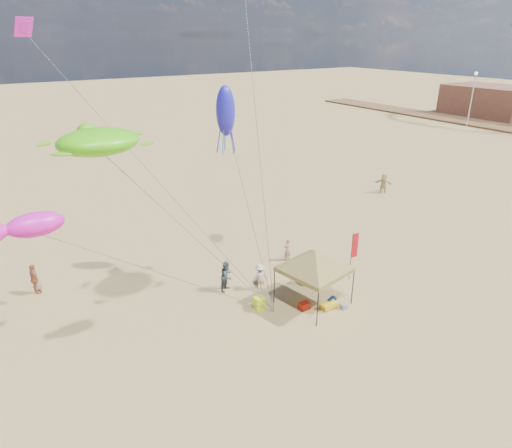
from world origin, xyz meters
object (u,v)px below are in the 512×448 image
at_px(canopy_tent, 315,252).
at_px(person_near_a, 287,249).
at_px(chair_yellow, 259,303).
at_px(beach_cart, 329,305).
at_px(lamp_north, 473,90).
at_px(person_near_b, 227,276).
at_px(person_far_a, 34,279).
at_px(person_near_c, 260,277).
at_px(cooler_blue, 319,263).
at_px(cooler_red, 304,306).
at_px(feather_flag, 354,248).
at_px(chair_green, 311,278).
at_px(person_far_c, 383,183).

distance_m(canopy_tent, person_near_a, 5.59).
distance_m(canopy_tent, chair_yellow, 4.01).
xyz_separation_m(beach_cart, lamp_north, (52.88, 26.84, 5.32)).
bearing_deg(chair_yellow, person_near_b, 100.03).
bearing_deg(canopy_tent, person_far_a, 143.22).
distance_m(person_near_b, lamp_north, 60.88).
bearing_deg(lamp_north, person_near_c, -157.09).
xyz_separation_m(person_near_a, lamp_north, (51.44, 21.21, 4.75)).
bearing_deg(person_far_a, cooler_blue, -122.68).
distance_m(canopy_tent, person_near_b, 5.35).
relative_size(person_near_a, person_near_b, 0.85).
height_order(beach_cart, person_far_a, person_far_a).
height_order(cooler_blue, chair_yellow, chair_yellow).
relative_size(cooler_red, cooler_blue, 1.00).
distance_m(cooler_blue, person_near_b, 6.31).
height_order(chair_yellow, person_near_b, person_near_b).
bearing_deg(beach_cart, feather_flag, 26.97).
height_order(cooler_red, person_near_b, person_near_b).
bearing_deg(cooler_blue, canopy_tent, -135.03).
relative_size(chair_green, person_near_a, 0.46).
distance_m(person_near_a, lamp_north, 55.85).
bearing_deg(person_near_b, feather_flag, -55.39).
bearing_deg(person_near_b, beach_cart, -83.82).
bearing_deg(person_near_a, person_far_c, -171.85).
height_order(feather_flag, lamp_north, lamp_north).
relative_size(beach_cart, person_far_a, 0.49).
bearing_deg(beach_cart, person_far_a, 141.61).
xyz_separation_m(chair_yellow, person_far_a, (-9.59, 8.11, 0.56)).
relative_size(cooler_red, lamp_north, 0.07).
bearing_deg(chair_green, person_near_a, 79.73).
relative_size(cooler_red, person_near_a, 0.35).
xyz_separation_m(feather_flag, cooler_red, (-4.33, -0.95, -1.82)).
relative_size(canopy_tent, person_near_a, 3.82).
relative_size(beach_cart, person_near_c, 0.57).
xyz_separation_m(chair_yellow, beach_cart, (3.14, -1.98, -0.15)).
distance_m(cooler_blue, person_near_c, 4.67).
bearing_deg(person_far_c, person_near_a, -103.99).
distance_m(canopy_tent, person_far_c, 20.38).
bearing_deg(chair_yellow, cooler_blue, 18.44).
xyz_separation_m(person_near_b, person_far_a, (-9.14, 5.51, 0.01)).
height_order(person_near_a, lamp_north, lamp_north).
distance_m(canopy_tent, beach_cart, 3.02).
distance_m(cooler_blue, chair_yellow, 6.09).
bearing_deg(person_far_a, chair_yellow, -140.97).
distance_m(cooler_red, chair_green, 2.72).
height_order(chair_green, person_far_a, person_far_a).
xyz_separation_m(canopy_tent, cooler_red, (-0.72, -0.19, -2.88)).
bearing_deg(feather_flag, lamp_north, 26.90).
bearing_deg(person_near_c, canopy_tent, 129.77).
distance_m(cooler_blue, lamp_north, 55.48).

